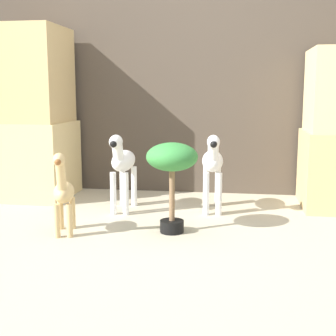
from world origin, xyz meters
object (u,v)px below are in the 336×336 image
object	(u,v)px
zebra_left	(123,163)
giraffe_figurine	(63,192)
zebra_right	(213,163)
potted_palm_front	(172,164)

from	to	relation	value
zebra_left	giraffe_figurine	distance (m)	0.68
giraffe_figurine	zebra_right	bearing A→B (deg)	38.98
zebra_right	zebra_left	size ratio (longest dim) A/B	1.00
zebra_left	potted_palm_front	size ratio (longest dim) A/B	1.03
zebra_left	giraffe_figurine	world-z (taller)	zebra_left
zebra_right	potted_palm_front	xyz separation A→B (m)	(-0.23, -0.57, 0.08)
zebra_left	potted_palm_front	xyz separation A→B (m)	(0.45, -0.49, 0.08)
giraffe_figurine	potted_palm_front	distance (m)	0.71
potted_palm_front	zebra_left	bearing A→B (deg)	132.69
giraffe_figurine	zebra_left	bearing A→B (deg)	70.56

